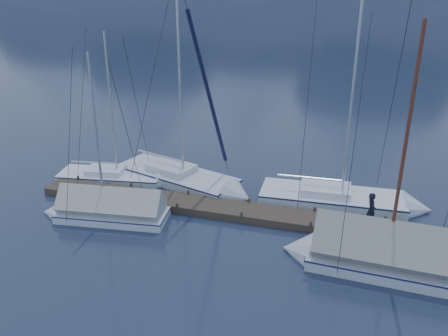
% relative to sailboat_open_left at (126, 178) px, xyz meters
% --- Properties ---
extents(ground, '(1000.00, 1000.00, 0.00)m').
position_rel_sailboat_open_left_xyz_m(ground, '(5.95, -3.92, -0.15)').
color(ground, '#172034').
rests_on(ground, ground).
extents(dock, '(18.00, 1.50, 0.54)m').
position_rel_sailboat_open_left_xyz_m(dock, '(5.95, -1.92, -0.04)').
color(dock, '#382D23').
rests_on(dock, ground).
extents(mooring_posts, '(15.12, 1.52, 0.35)m').
position_rel_sailboat_open_left_xyz_m(mooring_posts, '(5.45, -1.92, 0.20)').
color(mooring_posts, '#382D23').
rests_on(mooring_posts, ground).
extents(sailboat_open_left, '(6.53, 2.93, 8.37)m').
position_rel_sailboat_open_left_xyz_m(sailboat_open_left, '(0.00, 0.00, 0.00)').
color(sailboat_open_left, white).
rests_on(sailboat_open_left, ground).
extents(sailboat_open_mid, '(8.15, 4.42, 10.37)m').
position_rel_sailboat_open_left_xyz_m(sailboat_open_mid, '(3.52, 0.46, 0.04)').
color(sailboat_open_mid, silver).
rests_on(sailboat_open_mid, ground).
extents(sailboat_open_right, '(7.93, 3.36, 10.36)m').
position_rel_sailboat_open_left_xyz_m(sailboat_open_right, '(11.56, 0.56, 0.03)').
color(sailboat_open_right, white).
rests_on(sailboat_open_right, ground).
extents(sailboat_covered_near, '(7.71, 3.28, 9.87)m').
position_rel_sailboat_open_left_xyz_m(sailboat_covered_near, '(12.82, -4.45, 0.35)').
color(sailboat_covered_near, silver).
rests_on(sailboat_covered_near, ground).
extents(sailboat_covered_far, '(5.90, 2.59, 8.03)m').
position_rel_sailboat_open_left_xyz_m(sailboat_covered_far, '(0.95, -4.00, 0.25)').
color(sailboat_covered_far, white).
rests_on(sailboat_covered_far, ground).
extents(person, '(0.51, 0.65, 1.58)m').
position_rel_sailboat_open_left_xyz_m(person, '(12.29, -2.08, 0.98)').
color(person, black).
rests_on(person, dock).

